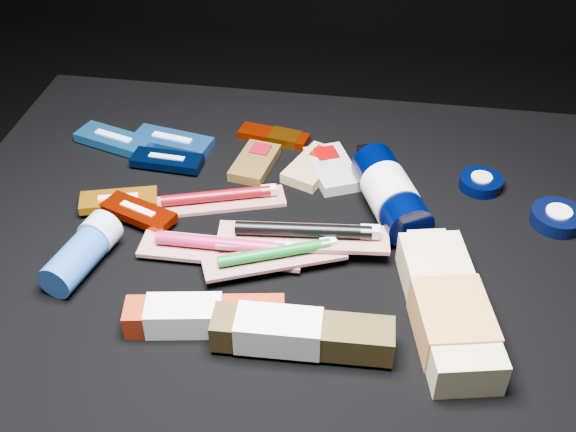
# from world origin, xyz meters

# --- Properties ---
(ground) EXTENTS (3.00, 3.00, 0.00)m
(ground) POSITION_xyz_m (0.00, 0.00, 0.00)
(ground) COLOR black
(ground) RESTS_ON ground
(cloth_table) EXTENTS (0.98, 0.78, 0.40)m
(cloth_table) POSITION_xyz_m (0.00, 0.00, 0.20)
(cloth_table) COLOR black
(cloth_table) RESTS_ON ground
(luna_bar_0) EXTENTS (0.14, 0.07, 0.02)m
(luna_bar_0) POSITION_xyz_m (-0.20, 0.19, 0.41)
(luna_bar_0) COLOR blue
(luna_bar_0) RESTS_ON cloth_table
(luna_bar_1) EXTENTS (0.14, 0.08, 0.02)m
(luna_bar_1) POSITION_xyz_m (-0.30, 0.17, 0.41)
(luna_bar_1) COLOR #1B65AD
(luna_bar_1) RESTS_ON cloth_table
(luna_bar_2) EXTENTS (0.11, 0.05, 0.01)m
(luna_bar_2) POSITION_xyz_m (-0.20, 0.13, 0.41)
(luna_bar_2) COLOR black
(luna_bar_2) RESTS_ON cloth_table
(luna_bar_3) EXTENTS (0.12, 0.07, 0.01)m
(luna_bar_3) POSITION_xyz_m (-0.24, 0.02, 0.41)
(luna_bar_3) COLOR orange
(luna_bar_3) RESTS_ON cloth_table
(luna_bar_4) EXTENTS (0.12, 0.08, 0.01)m
(luna_bar_4) POSITION_xyz_m (-0.20, -0.01, 0.42)
(luna_bar_4) COLOR #831100
(luna_bar_4) RESTS_ON cloth_table
(clif_bar_0) EXTENTS (0.07, 0.11, 0.02)m
(clif_bar_0) POSITION_xyz_m (-0.06, 0.15, 0.41)
(clif_bar_0) COLOR #4E3918
(clif_bar_0) RESTS_ON cloth_table
(clif_bar_1) EXTENTS (0.10, 0.13, 0.02)m
(clif_bar_1) POSITION_xyz_m (0.06, 0.15, 0.41)
(clif_bar_1) COLOR #9D9D97
(clif_bar_1) RESTS_ON cloth_table
(clif_bar_2) EXTENTS (0.09, 0.12, 0.02)m
(clif_bar_2) POSITION_xyz_m (0.03, 0.16, 0.41)
(clif_bar_2) COLOR tan
(clif_bar_2) RESTS_ON cloth_table
(power_bar) EXTENTS (0.12, 0.06, 0.01)m
(power_bar) POSITION_xyz_m (-0.04, 0.23, 0.41)
(power_bar) COLOR #891600
(power_bar) RESTS_ON cloth_table
(lotion_bottle) EXTENTS (0.12, 0.21, 0.07)m
(lotion_bottle) POSITION_xyz_m (0.15, 0.07, 0.43)
(lotion_bottle) COLOR black
(lotion_bottle) RESTS_ON cloth_table
(cream_tin_upper) EXTENTS (0.07, 0.07, 0.02)m
(cream_tin_upper) POSITION_xyz_m (0.29, 0.15, 0.41)
(cream_tin_upper) COLOR black
(cream_tin_upper) RESTS_ON cloth_table
(cream_tin_lower) EXTENTS (0.08, 0.08, 0.02)m
(cream_tin_lower) POSITION_xyz_m (0.39, 0.08, 0.41)
(cream_tin_lower) COLOR black
(cream_tin_lower) RESTS_ON cloth_table
(bodywash_bottle) EXTENTS (0.13, 0.25, 0.05)m
(bodywash_bottle) POSITION_xyz_m (0.23, -0.14, 0.42)
(bodywash_bottle) COLOR beige
(bodywash_bottle) RESTS_ON cloth_table
(deodorant_stick) EXTENTS (0.08, 0.13, 0.05)m
(deodorant_stick) POSITION_xyz_m (-0.24, -0.11, 0.42)
(deodorant_stick) COLOR #214FA4
(deodorant_stick) RESTS_ON cloth_table
(toothbrush_pack_0) EXTENTS (0.21, 0.11, 0.02)m
(toothbrush_pack_0) POSITION_xyz_m (-0.10, 0.05, 0.41)
(toothbrush_pack_0) COLOR #B4ACA9
(toothbrush_pack_0) RESTS_ON cloth_table
(toothbrush_pack_1) EXTENTS (0.22, 0.05, 0.02)m
(toothbrush_pack_1) POSITION_xyz_m (-0.06, -0.06, 0.42)
(toothbrush_pack_1) COLOR beige
(toothbrush_pack_1) RESTS_ON cloth_table
(toothbrush_pack_2) EXTENTS (0.19, 0.11, 0.02)m
(toothbrush_pack_2) POSITION_xyz_m (0.01, -0.08, 0.42)
(toothbrush_pack_2) COLOR #B0ABA5
(toothbrush_pack_2) RESTS_ON cloth_table
(toothbrush_pack_3) EXTENTS (0.24, 0.08, 0.03)m
(toothbrush_pack_3) POSITION_xyz_m (0.05, -0.04, 0.43)
(toothbrush_pack_3) COLOR beige
(toothbrush_pack_3) RESTS_ON cloth_table
(toothpaste_carton_red) EXTENTS (0.20, 0.07, 0.04)m
(toothpaste_carton_red) POSITION_xyz_m (-0.06, -0.19, 0.42)
(toothpaste_carton_red) COLOR maroon
(toothpaste_carton_red) RESTS_ON cloth_table
(toothpaste_carton_green) EXTENTS (0.21, 0.05, 0.04)m
(toothpaste_carton_green) POSITION_xyz_m (0.06, -0.21, 0.43)
(toothpaste_carton_green) COLOR #3B2E14
(toothpaste_carton_green) RESTS_ON cloth_table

